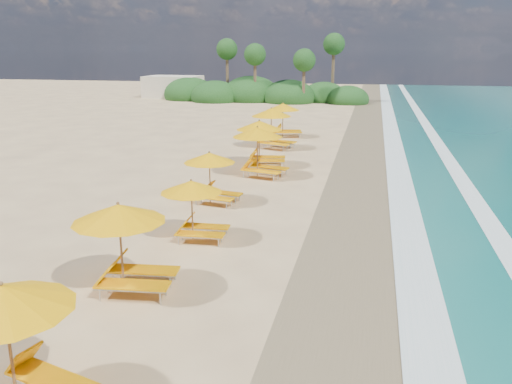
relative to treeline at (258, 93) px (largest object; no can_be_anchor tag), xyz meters
The scene contains 13 objects.
ground 46.60m from the treeline, 77.68° to the right, with size 160.00×160.00×0.00m, color #D9B57F.
wet_sand 47.61m from the treeline, 72.97° to the right, with size 4.00×160.00×0.01m, color olive.
surf_foam 48.47m from the treeline, 69.92° to the right, with size 4.00×160.00×0.01m.
station_2 57.13m from the treeline, 81.82° to the right, with size 3.08×2.98×2.47m.
station_3 52.28m from the treeline, 81.35° to the right, with size 2.87×2.71×2.48m.
station_4 48.33m from the treeline, 80.04° to the right, with size 2.36×2.21×2.11m.
station_5 43.95m from the treeline, 80.03° to the right, with size 2.62×2.50×2.19m.
station_6 39.23m from the treeline, 77.38° to the right, with size 3.18×3.07×2.57m.
station_7 36.73m from the treeline, 77.19° to the right, with size 3.03×2.88×2.57m.
station_8 31.54m from the treeline, 75.74° to the right, with size 3.37×3.30×2.65m.
station_9 26.94m from the treeline, 73.34° to the right, with size 3.03×2.91×2.50m.
treeline is the anchor object (origin of this frame).
beach_building 12.32m from the treeline, 168.35° to the left, with size 7.00×5.00×2.80m, color beige.
Camera 1 is at (4.02, -17.92, 6.28)m, focal length 36.47 mm.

